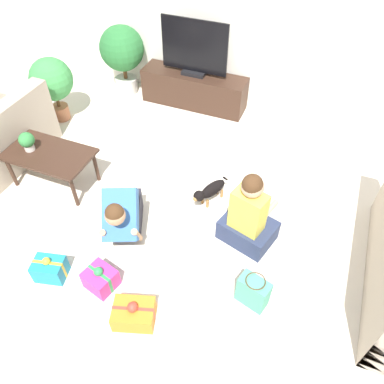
{
  "coord_description": "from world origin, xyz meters",
  "views": [
    {
      "loc": [
        1.19,
        -2.2,
        3.12
      ],
      "look_at": [
        0.21,
        0.21,
        0.45
      ],
      "focal_mm": 35.0,
      "sensor_mm": 36.0,
      "label": 1
    }
  ],
  "objects_px": {
    "tv_console": "(194,90)",
    "dog": "(210,191)",
    "gift_box_a": "(101,279)",
    "potted_plant_back_left": "(122,52)",
    "person_sitting": "(249,217)",
    "gift_box_c": "(134,314)",
    "gift_box_b": "(50,269)",
    "potted_plant_corner_left": "(52,81)",
    "tabletop_plant": "(27,141)",
    "gift_bag_a": "(253,292)",
    "tv": "(194,51)",
    "person_kneeling": "(123,214)",
    "coffee_table": "(49,157)"
  },
  "relations": [
    {
      "from": "gift_box_c",
      "to": "tabletop_plant",
      "type": "xyz_separation_m",
      "value": [
        -1.89,
        1.15,
        0.48
      ]
    },
    {
      "from": "gift_box_a",
      "to": "tabletop_plant",
      "type": "xyz_separation_m",
      "value": [
        -1.45,
        0.97,
        0.47
      ]
    },
    {
      "from": "potted_plant_back_left",
      "to": "person_sitting",
      "type": "height_order",
      "value": "potted_plant_back_left"
    },
    {
      "from": "gift_box_c",
      "to": "dog",
      "type": "bearing_deg",
      "value": 85.66
    },
    {
      "from": "tv_console",
      "to": "person_sitting",
      "type": "relative_size",
      "value": 1.66
    },
    {
      "from": "person_kneeling",
      "to": "gift_bag_a",
      "type": "height_order",
      "value": "person_kneeling"
    },
    {
      "from": "dog",
      "to": "gift_box_a",
      "type": "bearing_deg",
      "value": -87.09
    },
    {
      "from": "person_sitting",
      "to": "gift_box_c",
      "type": "xyz_separation_m",
      "value": [
        -0.65,
        -1.21,
        -0.25
      ]
    },
    {
      "from": "tv_console",
      "to": "gift_box_a",
      "type": "distance_m",
      "value": 3.2
    },
    {
      "from": "gift_box_c",
      "to": "potted_plant_back_left",
      "type": "bearing_deg",
      "value": 119.92
    },
    {
      "from": "potted_plant_back_left",
      "to": "dog",
      "type": "relative_size",
      "value": 2.09
    },
    {
      "from": "potted_plant_corner_left",
      "to": "gift_box_a",
      "type": "bearing_deg",
      "value": -47.11
    },
    {
      "from": "tv_console",
      "to": "gift_box_b",
      "type": "relative_size",
      "value": 4.7
    },
    {
      "from": "tv",
      "to": "potted_plant_corner_left",
      "type": "height_order",
      "value": "tv"
    },
    {
      "from": "coffee_table",
      "to": "tv",
      "type": "height_order",
      "value": "tv"
    },
    {
      "from": "gift_bag_a",
      "to": "tabletop_plant",
      "type": "distance_m",
      "value": 2.88
    },
    {
      "from": "potted_plant_corner_left",
      "to": "tabletop_plant",
      "type": "height_order",
      "value": "potted_plant_corner_left"
    },
    {
      "from": "coffee_table",
      "to": "potted_plant_corner_left",
      "type": "bearing_deg",
      "value": 123.63
    },
    {
      "from": "potted_plant_corner_left",
      "to": "dog",
      "type": "relative_size",
      "value": 1.84
    },
    {
      "from": "potted_plant_back_left",
      "to": "dog",
      "type": "bearing_deg",
      "value": -40.94
    },
    {
      "from": "potted_plant_back_left",
      "to": "gift_box_c",
      "type": "xyz_separation_m",
      "value": [
        1.91,
        -3.31,
        -0.55
      ]
    },
    {
      "from": "gift_bag_a",
      "to": "tabletop_plant",
      "type": "bearing_deg",
      "value": 167.75
    },
    {
      "from": "potted_plant_corner_left",
      "to": "person_sitting",
      "type": "relative_size",
      "value": 0.98
    },
    {
      "from": "gift_box_c",
      "to": "tabletop_plant",
      "type": "relative_size",
      "value": 1.87
    },
    {
      "from": "gift_box_a",
      "to": "gift_box_b",
      "type": "height_order",
      "value": "gift_box_b"
    },
    {
      "from": "gift_box_a",
      "to": "gift_bag_a",
      "type": "xyz_separation_m",
      "value": [
        1.34,
        0.37,
        0.06
      ]
    },
    {
      "from": "tv_console",
      "to": "dog",
      "type": "height_order",
      "value": "tv_console"
    },
    {
      "from": "dog",
      "to": "gift_box_c",
      "type": "distance_m",
      "value": 1.56
    },
    {
      "from": "dog",
      "to": "gift_box_a",
      "type": "relative_size",
      "value": 1.54
    },
    {
      "from": "tv",
      "to": "dog",
      "type": "xyz_separation_m",
      "value": [
        0.91,
        -1.81,
        -0.66
      ]
    },
    {
      "from": "gift_box_b",
      "to": "gift_box_c",
      "type": "distance_m",
      "value": 0.94
    },
    {
      "from": "tv",
      "to": "potted_plant_back_left",
      "type": "relative_size",
      "value": 0.93
    },
    {
      "from": "gift_box_c",
      "to": "person_kneeling",
      "type": "bearing_deg",
      "value": 123.12
    },
    {
      "from": "potted_plant_corner_left",
      "to": "tabletop_plant",
      "type": "xyz_separation_m",
      "value": [
        0.53,
        -1.16,
        -0.01
      ]
    },
    {
      "from": "person_sitting",
      "to": "dog",
      "type": "relative_size",
      "value": 1.88
    },
    {
      "from": "person_sitting",
      "to": "gift_box_b",
      "type": "bearing_deg",
      "value": 51.02
    },
    {
      "from": "dog",
      "to": "gift_box_b",
      "type": "relative_size",
      "value": 1.5
    },
    {
      "from": "tv_console",
      "to": "dog",
      "type": "relative_size",
      "value": 3.13
    },
    {
      "from": "potted_plant_back_left",
      "to": "gift_box_c",
      "type": "height_order",
      "value": "potted_plant_back_left"
    },
    {
      "from": "dog",
      "to": "gift_bag_a",
      "type": "xyz_separation_m",
      "value": [
        0.78,
        -1.01,
        -0.01
      ]
    },
    {
      "from": "tv",
      "to": "potted_plant_corner_left",
      "type": "xyz_separation_m",
      "value": [
        -1.63,
        -1.06,
        -0.25
      ]
    },
    {
      "from": "potted_plant_back_left",
      "to": "gift_box_c",
      "type": "distance_m",
      "value": 3.86
    },
    {
      "from": "potted_plant_back_left",
      "to": "dog",
      "type": "xyz_separation_m",
      "value": [
        2.02,
        -1.76,
        -0.47
      ]
    },
    {
      "from": "tv_console",
      "to": "gift_box_c",
      "type": "height_order",
      "value": "tv_console"
    },
    {
      "from": "potted_plant_back_left",
      "to": "person_sitting",
      "type": "relative_size",
      "value": 1.11
    },
    {
      "from": "gift_box_c",
      "to": "gift_box_b",
      "type": "bearing_deg",
      "value": 174.33
    },
    {
      "from": "potted_plant_back_left",
      "to": "person_kneeling",
      "type": "bearing_deg",
      "value": -61.12
    },
    {
      "from": "person_kneeling",
      "to": "dog",
      "type": "xyz_separation_m",
      "value": [
        0.63,
        0.77,
        -0.16
      ]
    },
    {
      "from": "potted_plant_back_left",
      "to": "gift_box_b",
      "type": "relative_size",
      "value": 3.14
    },
    {
      "from": "gift_box_a",
      "to": "tabletop_plant",
      "type": "relative_size",
      "value": 1.42
    }
  ]
}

